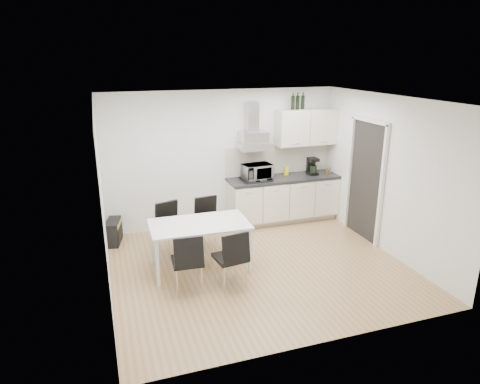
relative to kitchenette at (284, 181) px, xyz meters
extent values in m
plane|color=tan|center=(-1.19, -1.73, -0.83)|extent=(4.50, 4.50, 0.00)
cube|color=white|center=(-1.19, 0.27, 0.47)|extent=(4.50, 0.10, 2.60)
cube|color=white|center=(-1.19, -3.73, 0.47)|extent=(4.50, 0.10, 2.60)
cube|color=white|center=(-3.44, -1.73, 0.47)|extent=(0.10, 4.00, 2.60)
cube|color=white|center=(1.06, -1.73, 0.47)|extent=(0.10, 4.00, 2.60)
plane|color=white|center=(-1.19, -1.73, 1.77)|extent=(4.50, 4.50, 0.00)
cube|color=white|center=(1.02, -1.18, 0.22)|extent=(0.08, 1.04, 2.10)
cube|color=beige|center=(-0.04, 0.01, -0.78)|extent=(2.16, 0.52, 0.10)
cube|color=beige|center=(-0.04, -0.03, -0.35)|extent=(2.20, 0.60, 0.76)
cube|color=#262729|center=(-0.04, -0.04, 0.07)|extent=(2.22, 0.64, 0.04)
cube|color=beige|center=(-0.04, 0.25, 0.38)|extent=(2.20, 0.02, 0.58)
cube|color=beige|center=(0.46, 0.09, 1.02)|extent=(1.20, 0.35, 0.70)
cube|color=silver|center=(-0.64, 0.05, 0.82)|extent=(0.60, 0.46, 0.30)
cube|color=silver|center=(-0.64, 0.16, 1.27)|extent=(0.22, 0.20, 0.55)
imported|color=silver|center=(-0.59, -0.05, 0.27)|extent=(0.57, 0.35, 0.37)
cube|color=yellow|center=(0.06, 0.07, 0.18)|extent=(0.08, 0.04, 0.18)
cylinder|color=brown|center=(0.89, -0.08, 0.14)|extent=(0.04, 0.04, 0.11)
cylinder|color=#4C6626|center=(0.95, -0.08, 0.14)|extent=(0.04, 0.04, 0.11)
cylinder|color=black|center=(0.16, 0.09, 1.53)|extent=(0.07, 0.07, 0.32)
cylinder|color=black|center=(0.26, 0.09, 1.53)|extent=(0.07, 0.07, 0.32)
cylinder|color=black|center=(0.37, 0.09, 1.53)|extent=(0.07, 0.07, 0.32)
cube|color=white|center=(-2.07, -1.48, -0.10)|extent=(1.52, 0.89, 0.03)
cube|color=white|center=(-2.78, -1.84, -0.47)|extent=(0.05, 0.05, 0.72)
cube|color=white|center=(-1.38, -1.87, -0.47)|extent=(0.05, 0.05, 0.72)
cube|color=white|center=(-2.76, -1.09, -0.47)|extent=(0.05, 0.05, 0.72)
cube|color=white|center=(-1.36, -1.12, -0.47)|extent=(0.05, 0.05, 0.72)
cube|color=black|center=(-3.31, -0.08, -0.62)|extent=(0.32, 0.54, 0.43)
cube|color=gold|center=(-3.20, -0.08, -0.46)|extent=(0.11, 0.45, 0.07)
cube|color=black|center=(-2.28, 0.17, -0.67)|extent=(0.24, 0.22, 0.33)
camera|label=1|loc=(-3.39, -7.42, 2.35)|focal=32.00mm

